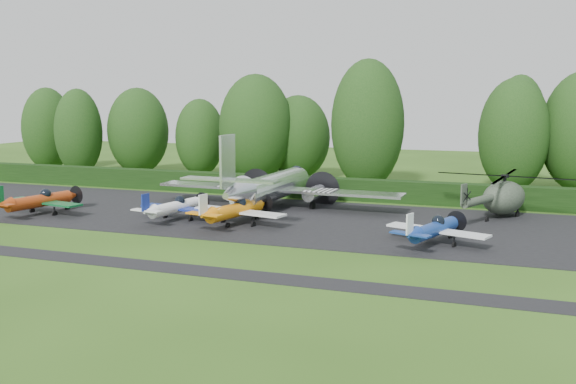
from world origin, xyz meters
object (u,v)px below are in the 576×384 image
(light_plane_red, at_px, (40,201))
(light_plane_blue, at_px, (434,229))
(helicopter, at_px, (504,195))
(light_plane_white, at_px, (175,207))
(transport_plane, at_px, (271,187))
(light_plane_orange, at_px, (235,210))

(light_plane_red, height_order, light_plane_blue, light_plane_red)
(light_plane_red, distance_m, helicopter, 37.63)
(light_plane_white, bearing_deg, light_plane_red, 177.83)
(light_plane_white, height_order, helicopter, helicopter)
(light_plane_red, relative_size, light_plane_blue, 1.08)
(helicopter, bearing_deg, light_plane_red, 175.20)
(light_plane_red, bearing_deg, light_plane_white, -3.39)
(transport_plane, xyz_separation_m, helicopter, (18.80, 3.15, -0.14))
(light_plane_red, bearing_deg, light_plane_blue, -11.31)
(light_plane_blue, xyz_separation_m, helicopter, (4.01, 11.90, 0.74))
(transport_plane, relative_size, light_plane_orange, 2.78)
(light_plane_orange, xyz_separation_m, helicopter, (18.82, 10.43, 0.63))
(transport_plane, relative_size, light_plane_white, 3.09)
(light_plane_blue, bearing_deg, light_plane_orange, 155.56)
(light_plane_orange, distance_m, light_plane_blue, 14.89)
(transport_plane, bearing_deg, light_plane_orange, -91.90)
(light_plane_white, bearing_deg, light_plane_orange, -12.32)
(light_plane_red, height_order, light_plane_white, light_plane_red)
(light_plane_red, xyz_separation_m, light_plane_white, (11.68, 1.58, -0.10))
(light_plane_red, xyz_separation_m, helicopter, (35.73, 11.79, 0.65))
(light_plane_white, bearing_deg, helicopter, 13.11)
(light_plane_white, relative_size, helicopter, 0.58)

